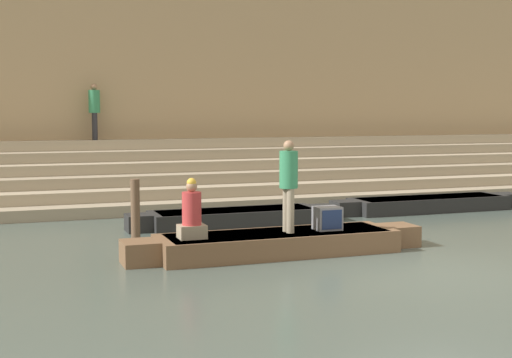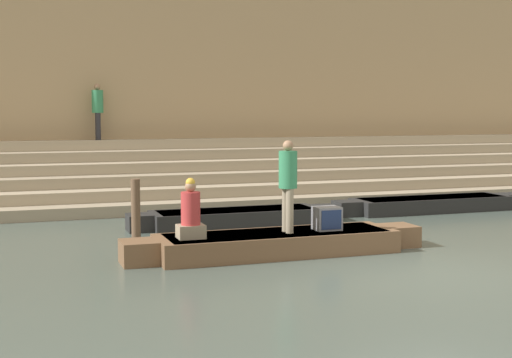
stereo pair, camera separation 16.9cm
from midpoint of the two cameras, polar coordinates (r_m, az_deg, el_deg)
ground_plane at (r=12.37m, az=13.44°, el=-7.28°), size 120.00×120.00×0.00m
ghat_steps at (r=21.88m, az=-2.07°, el=0.13°), size 36.00×4.44×1.81m
back_wall at (r=23.91m, az=-3.72°, el=7.93°), size 34.20×1.28×7.48m
rowboat_main at (r=13.47m, az=1.38°, el=-5.10°), size 5.85×1.41×0.42m
person_standing at (r=13.33m, az=2.26°, el=-0.04°), size 0.35×0.35×1.73m
person_rowing at (r=12.80m, az=-5.54°, el=-2.83°), size 0.48×0.38×1.09m
tv_set at (r=13.76m, az=5.39°, el=-3.14°), size 0.49×0.41×0.45m
moored_boat_shore at (r=19.74m, az=13.44°, el=-1.91°), size 5.67×1.15×0.38m
moored_boat_distant at (r=16.77m, az=-1.97°, el=-3.06°), size 5.11×1.15×0.38m
mooring_post at (r=14.99m, az=-9.95°, el=-2.47°), size 0.19×0.19×1.29m
person_on_steps at (r=22.13m, az=-13.02°, el=5.59°), size 0.34×0.34×1.70m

